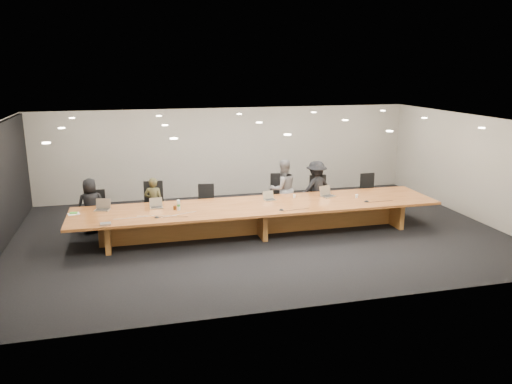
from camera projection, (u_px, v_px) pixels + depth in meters
ground at (259, 234)px, 12.46m from camera, size 12.00×12.00×0.00m
back_wall at (228, 152)px, 15.88m from camera, size 12.00×0.02×2.80m
conference_table at (259, 214)px, 12.33m from camera, size 9.00×1.80×0.75m
chair_far_left at (97, 210)px, 12.64m from camera, size 0.53×0.53×1.03m
chair_left at (154, 204)px, 12.89m from camera, size 0.64×0.64×1.19m
chair_mid_left at (206, 203)px, 13.28m from camera, size 0.61×0.61×1.02m
chair_mid_right at (280, 195)px, 13.78m from camera, size 0.70×0.70×1.20m
chair_right at (320, 195)px, 13.92m from camera, size 0.62×0.62×1.12m
chair_far_right at (370, 192)px, 14.46m from camera, size 0.57×0.57×1.06m
person_a at (91, 205)px, 12.44m from camera, size 0.73×0.52×1.38m
person_b at (154, 203)px, 12.79m from camera, size 0.55×0.44×1.33m
person_c at (283, 189)px, 13.57m from camera, size 0.87×0.72×1.63m
person_d at (316, 188)px, 13.83m from camera, size 1.10×0.79×1.54m
laptop_a at (102, 205)px, 11.76m from camera, size 0.40×0.33×0.27m
laptop_b at (156, 203)px, 11.97m from camera, size 0.31×0.23×0.24m
laptop_d at (270, 196)px, 12.67m from camera, size 0.33×0.27×0.23m
laptop_e at (328, 191)px, 13.00m from camera, size 0.43×0.37×0.28m
water_bottle at (179, 205)px, 11.79m from camera, size 0.09×0.09×0.24m
amber_mug at (175, 208)px, 11.85m from camera, size 0.09×0.09×0.09m
paper_cup_near at (294, 196)px, 12.91m from camera, size 0.07×0.07×0.08m
paper_cup_far at (357, 196)px, 12.91m from camera, size 0.10×0.10×0.09m
notepad at (74, 214)px, 11.49m from camera, size 0.30×0.26×0.02m
lime_gadget at (74, 213)px, 11.50m from camera, size 0.17×0.11×0.03m
av_box at (106, 224)px, 10.74m from camera, size 0.24×0.19×0.03m
mic_left at (157, 217)px, 11.23m from camera, size 0.15×0.15×0.03m
mic_center at (281, 210)px, 11.81m from camera, size 0.13×0.13×0.03m
mic_right at (367, 201)px, 12.53m from camera, size 0.18×0.18×0.03m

